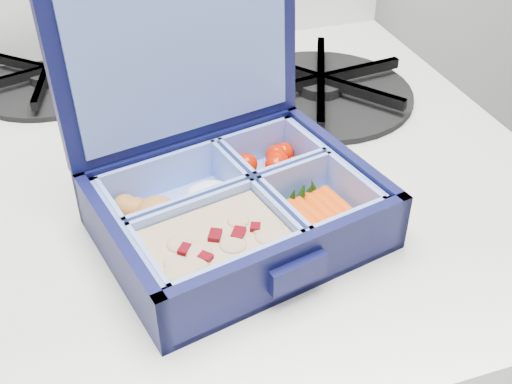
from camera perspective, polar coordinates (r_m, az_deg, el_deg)
name	(u,v)px	position (r m, az deg, el deg)	size (l,w,h in m)	color
bento_box	(238,210)	(0.49, -1.63, -1.60)	(0.20, 0.16, 0.05)	#0C0E38
burner_grate	(320,84)	(0.69, 5.75, 9.51)	(0.20, 0.20, 0.03)	black
burner_grate_rear	(49,76)	(0.75, -17.93, 9.77)	(0.17, 0.17, 0.02)	black
fork	(307,125)	(0.64, 4.57, 5.99)	(0.02, 0.18, 0.01)	#A0A0A6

